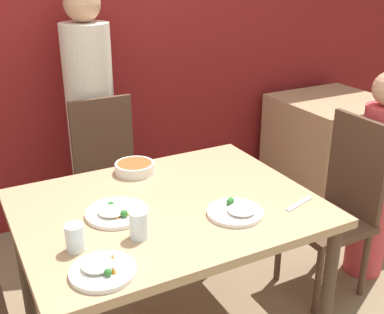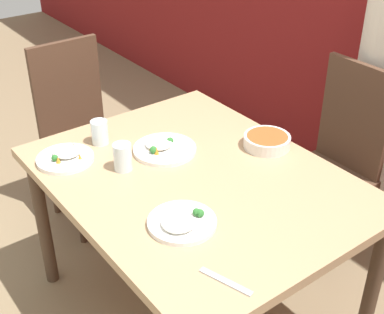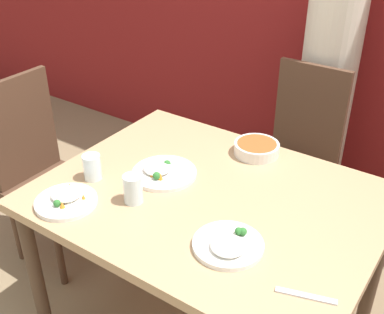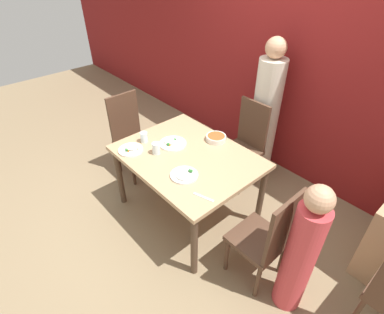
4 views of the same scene
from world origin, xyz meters
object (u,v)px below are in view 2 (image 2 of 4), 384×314
Objects in this scene: chair_adult_spot at (334,160)px; glass_water_tall at (123,157)px; person_adult at (383,98)px; bowl_curry at (267,141)px; plate_rice_adult at (163,148)px.

glass_water_tall is (-0.23, -1.05, 0.28)m from chair_adult_spot.
person_adult is 8.11× the size of bowl_curry.
bowl_curry is 0.44m from plate_rice_adult.
person_adult is 1.38m from glass_water_tall.
plate_rice_adult is at bearing -122.30° from bowl_curry.
plate_rice_adult is (-0.25, -1.15, -0.00)m from person_adult.
bowl_curry is at bearing -91.25° from person_adult.
person_adult is at bearing 90.00° from chair_adult_spot.
glass_water_tall is (0.02, -0.21, 0.04)m from plate_rice_adult.
glass_water_tall is at bearing -110.28° from bowl_curry.
chair_adult_spot is 4.97× the size of bowl_curry.
person_adult reaches higher than chair_adult_spot.
chair_adult_spot is 0.91m from plate_rice_adult.
bowl_curry is at bearing -92.09° from chair_adult_spot.
person_adult is 1.18m from plate_rice_adult.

